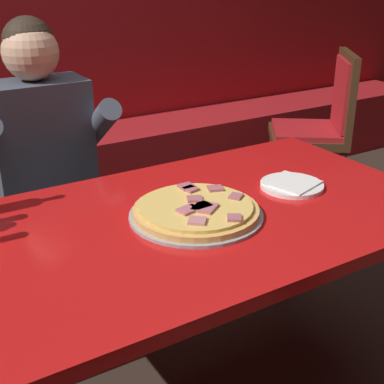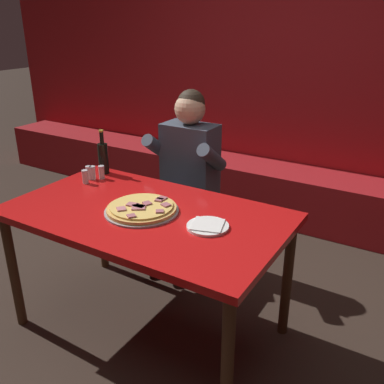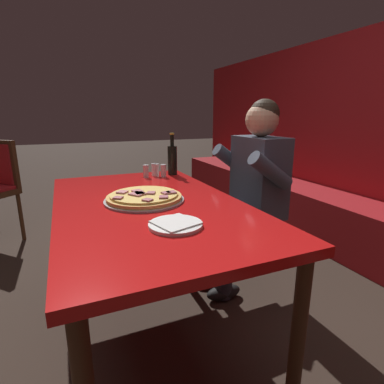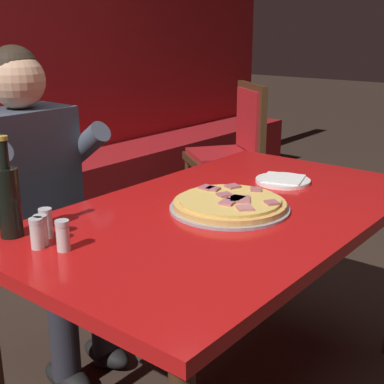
{
  "view_description": "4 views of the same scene",
  "coord_description": "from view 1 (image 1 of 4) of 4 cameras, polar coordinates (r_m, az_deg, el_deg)",
  "views": [
    {
      "loc": [
        -0.77,
        -1.21,
        1.45
      ],
      "look_at": [
        0.13,
        0.25,
        0.71
      ],
      "focal_mm": 50.0,
      "sensor_mm": 36.0,
      "label": 1
    },
    {
      "loc": [
        1.28,
        -1.64,
        1.73
      ],
      "look_at": [
        0.14,
        0.24,
        0.82
      ],
      "focal_mm": 40.0,
      "sensor_mm": 36.0,
      "label": 2
    },
    {
      "loc": [
        1.39,
        -0.36,
        1.18
      ],
      "look_at": [
        -0.17,
        0.31,
        0.74
      ],
      "focal_mm": 28.0,
      "sensor_mm": 36.0,
      "label": 3
    },
    {
      "loc": [
        -1.39,
        -0.96,
        1.34
      ],
      "look_at": [
        0.13,
        0.26,
        0.73
      ],
      "focal_mm": 50.0,
      "sensor_mm": 36.0,
      "label": 4
    }
  ],
  "objects": [
    {
      "name": "booth_wall_panel",
      "position": [
        3.51,
        -19.26,
        13.86
      ],
      "size": [
        6.8,
        0.16,
        1.9
      ],
      "primitive_type": "cube",
      "color": "#A3191E",
      "rests_on": "ground_plane"
    },
    {
      "name": "booth_bench",
      "position": [
        3.39,
        -16.39,
        1.23
      ],
      "size": [
        6.46,
        0.48,
        0.46
      ],
      "primitive_type": "cube",
      "color": "#A3191E",
      "rests_on": "ground_plane"
    },
    {
      "name": "main_dining_table",
      "position": [
        1.63,
        0.62,
        -4.79
      ],
      "size": [
        1.5,
        0.86,
        0.76
      ],
      "color": "#422816",
      "rests_on": "ground_plane"
    },
    {
      "name": "pizza",
      "position": [
        1.57,
        0.45,
        -2.02
      ],
      "size": [
        0.4,
        0.4,
        0.05
      ],
      "color": "#9E9EA3",
      "rests_on": "main_dining_table"
    },
    {
      "name": "plate_white_paper",
      "position": [
        1.81,
        10.6,
        0.76
      ],
      "size": [
        0.21,
        0.21,
        0.02
      ],
      "color": "white",
      "rests_on": "main_dining_table"
    },
    {
      "name": "diner_seated_blue_shirt",
      "position": [
        2.15,
        -14.9,
        2.26
      ],
      "size": [
        0.53,
        0.53,
        1.27
      ],
      "color": "black",
      "rests_on": "ground_plane"
    },
    {
      "name": "dining_chair_far_left",
      "position": [
        3.32,
        13.66,
        7.32
      ],
      "size": [
        0.61,
        0.61,
        0.98
      ],
      "color": "#422816",
      "rests_on": "ground_plane"
    }
  ]
}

